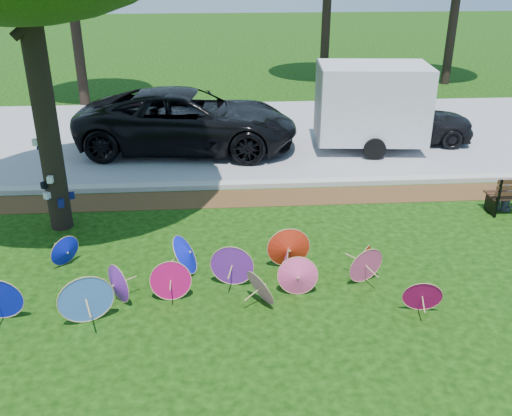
{
  "coord_description": "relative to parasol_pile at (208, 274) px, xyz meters",
  "views": [
    {
      "loc": [
        -0.18,
        -7.44,
        5.24
      ],
      "look_at": [
        0.5,
        2.0,
        0.9
      ],
      "focal_mm": 40.0,
      "sensor_mm": 36.0,
      "label": 1
    }
  ],
  "objects": [
    {
      "name": "curb",
      "position": [
        0.4,
        4.55,
        -0.3
      ],
      "size": [
        90.0,
        0.3,
        0.12
      ],
      "primitive_type": "cube",
      "color": "#B7B5AD",
      "rests_on": "ground"
    },
    {
      "name": "mulch_strip",
      "position": [
        0.4,
        3.85,
        -0.36
      ],
      "size": [
        90.0,
        1.0,
        0.01
      ],
      "primitive_type": "cube",
      "color": "#472D16",
      "rests_on": "ground"
    },
    {
      "name": "dark_pickup",
      "position": [
        5.59,
        7.7,
        0.33
      ],
      "size": [
        4.15,
        1.91,
        1.38
      ],
      "primitive_type": "imported",
      "rotation": [
        0.0,
        0.0,
        1.5
      ],
      "color": "black",
      "rests_on": "ground"
    },
    {
      "name": "street",
      "position": [
        0.4,
        8.7,
        -0.36
      ],
      "size": [
        90.0,
        8.0,
        0.01
      ],
      "primitive_type": "cube",
      "color": "gray",
      "rests_on": "ground"
    },
    {
      "name": "ground",
      "position": [
        0.4,
        -0.65,
        -0.36
      ],
      "size": [
        90.0,
        90.0,
        0.0
      ],
      "primitive_type": "plane",
      "color": "black",
      "rests_on": "ground"
    },
    {
      "name": "parasol_pile",
      "position": [
        0.0,
        0.0,
        0.0
      ],
      "size": [
        7.25,
        2.32,
        0.86
      ],
      "color": "#C20B5A",
      "rests_on": "ground"
    },
    {
      "name": "person_left",
      "position": [
        6.44,
        2.79,
        0.21
      ],
      "size": [
        0.46,
        0.35,
        1.14
      ],
      "primitive_type": "imported",
      "rotation": [
        0.0,
        0.0,
        -0.2
      ],
      "color": "#333645",
      "rests_on": "ground"
    },
    {
      "name": "cargo_trailer",
      "position": [
        4.53,
        7.17,
        0.97
      ],
      "size": [
        3.11,
        2.13,
        2.66
      ],
      "primitive_type": "cube",
      "rotation": [
        0.0,
        0.0,
        -0.09
      ],
      "color": "silver",
      "rests_on": "ground"
    },
    {
      "name": "black_van",
      "position": [
        -0.57,
        7.45,
        0.48
      ],
      "size": [
        6.32,
        3.42,
        1.68
      ],
      "primitive_type": "imported",
      "rotation": [
        0.0,
        0.0,
        1.46
      ],
      "color": "black",
      "rests_on": "ground"
    }
  ]
}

